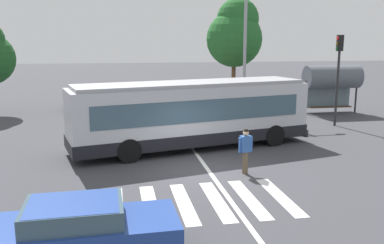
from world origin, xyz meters
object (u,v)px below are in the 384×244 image
(pedestrian_crossing_street, at_px, (245,149))
(parked_car_red, at_px, (226,96))
(bus_stop_shelter, at_px, (332,78))
(background_tree_right, at_px, (235,33))
(city_transit_bus, at_px, (192,114))
(parked_car_teal, at_px, (117,98))
(traffic_light_far_corner, at_px, (338,66))
(parked_car_charcoal, at_px, (81,99))
(twin_arm_street_lamp, at_px, (245,37))
(foreground_sedan, at_px, (78,227))
(parked_car_white, at_px, (191,96))
(parked_car_champagne, at_px, (156,96))

(pedestrian_crossing_street, bearing_deg, parked_car_red, 77.55)
(bus_stop_shelter, distance_m, background_tree_right, 10.58)
(city_transit_bus, height_order, background_tree_right, background_tree_right)
(parked_car_teal, bearing_deg, traffic_light_far_corner, -34.65)
(parked_car_charcoal, height_order, parked_car_teal, same)
(city_transit_bus, xyz_separation_m, twin_arm_street_lamp, (4.97, 7.99, 3.56))
(twin_arm_street_lamp, bearing_deg, parked_car_red, 91.92)
(city_transit_bus, relative_size, parked_car_charcoal, 2.53)
(traffic_light_far_corner, bearing_deg, twin_arm_street_lamp, 133.26)
(traffic_light_far_corner, bearing_deg, bus_stop_shelter, 64.80)
(pedestrian_crossing_street, xyz_separation_m, traffic_light_far_corner, (7.90, 7.69, 2.49))
(pedestrian_crossing_street, bearing_deg, traffic_light_far_corner, 44.23)
(foreground_sedan, relative_size, bus_stop_shelter, 1.20)
(pedestrian_crossing_street, distance_m, bus_stop_shelter, 15.21)
(bus_stop_shelter, xyz_separation_m, twin_arm_street_lamp, (-6.01, 0.52, 2.73))
(foreground_sedan, relative_size, parked_car_teal, 1.00)
(twin_arm_street_lamp, xyz_separation_m, background_tree_right, (1.87, 8.71, 0.36))
(foreground_sedan, height_order, parked_car_white, same)
(foreground_sedan, bearing_deg, parked_car_charcoal, 93.91)
(city_transit_bus, xyz_separation_m, traffic_light_far_corner, (9.14, 3.55, 1.87))
(parked_car_red, xyz_separation_m, bus_stop_shelter, (6.15, -4.65, 1.65))
(parked_car_champagne, xyz_separation_m, parked_car_red, (5.22, -0.52, 0.00))
(traffic_light_far_corner, relative_size, bus_stop_shelter, 1.37)
(traffic_light_far_corner, xyz_separation_m, bus_stop_shelter, (1.84, 3.91, -1.05))
(foreground_sedan, xyz_separation_m, parked_car_red, (9.19, 21.49, 0.00))
(parked_car_white, distance_m, background_tree_right, 8.06)
(parked_car_champagne, height_order, twin_arm_street_lamp, twin_arm_street_lamp)
(city_transit_bus, height_order, parked_car_red, city_transit_bus)
(parked_car_teal, bearing_deg, twin_arm_street_lamp, -26.77)
(parked_car_red, relative_size, traffic_light_far_corner, 0.87)
(parked_car_charcoal, xyz_separation_m, parked_car_champagne, (5.46, 0.26, 0.00))
(city_transit_bus, distance_m, parked_car_white, 12.38)
(parked_car_red, bearing_deg, traffic_light_far_corner, -63.28)
(city_transit_bus, xyz_separation_m, parked_car_white, (2.15, 12.16, -0.82))
(pedestrian_crossing_street, xyz_separation_m, parked_car_charcoal, (-7.09, 16.51, -0.20))
(city_transit_bus, relative_size, parked_car_champagne, 2.53)
(foreground_sedan, xyz_separation_m, traffic_light_far_corner, (13.50, 12.93, 2.70))
(traffic_light_far_corner, bearing_deg, city_transit_bus, -158.76)
(parked_car_red, distance_m, background_tree_right, 6.89)
(pedestrian_crossing_street, distance_m, background_tree_right, 22.04)
(traffic_light_far_corner, height_order, bus_stop_shelter, traffic_light_far_corner)
(twin_arm_street_lamp, bearing_deg, bus_stop_shelter, -4.98)
(foreground_sedan, relative_size, parked_car_charcoal, 1.00)
(city_transit_bus, bearing_deg, parked_car_red, 68.25)
(city_transit_bus, height_order, pedestrian_crossing_street, city_transit_bus)
(parked_car_charcoal, bearing_deg, parked_car_red, -1.39)
(traffic_light_far_corner, bearing_deg, parked_car_champagne, 136.39)
(pedestrian_crossing_street, height_order, parked_car_white, pedestrian_crossing_street)
(parked_car_charcoal, bearing_deg, bus_stop_shelter, -16.27)
(pedestrian_crossing_street, relative_size, bus_stop_shelter, 0.45)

